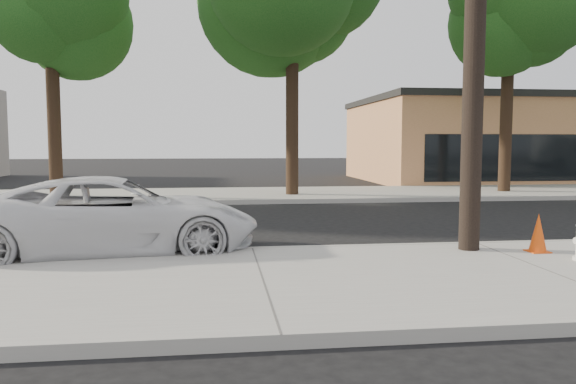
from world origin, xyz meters
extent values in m
plane|color=black|center=(0.00, 0.00, 0.00)|extent=(120.00, 120.00, 0.00)
cube|color=gray|center=(0.00, -4.30, 0.07)|extent=(90.00, 4.40, 0.15)
cube|color=gray|center=(0.00, 8.50, 0.07)|extent=(90.00, 5.00, 0.15)
cube|color=#9E9B93|center=(0.00, -2.10, 0.07)|extent=(90.00, 0.12, 0.16)
cube|color=#BA7B4D|center=(16.00, 16.00, 2.00)|extent=(18.00, 10.00, 4.00)
cylinder|color=black|center=(-6.00, 8.20, 2.28)|extent=(0.44, 0.44, 4.25)
sphere|color=#154714|center=(-6.00, 8.20, 5.80)|extent=(4.20, 4.20, 4.20)
cylinder|color=black|center=(2.00, 7.80, 2.53)|extent=(0.44, 0.44, 4.75)
sphere|color=#154714|center=(2.00, 7.80, 6.50)|extent=(4.80, 4.80, 4.80)
cylinder|color=black|center=(10.00, 8.10, 2.35)|extent=(0.44, 0.44, 4.40)
sphere|color=#154714|center=(10.00, 8.10, 6.00)|extent=(4.35, 4.35, 4.35)
imported|color=silver|center=(-2.34, -1.71, 0.68)|extent=(5.15, 2.85, 1.36)
cube|color=#DF470B|center=(4.62, -3.06, 0.16)|extent=(0.33, 0.33, 0.02)
cone|color=#DF470B|center=(4.62, -3.06, 0.47)|extent=(0.30, 0.30, 0.63)
camera|label=1|loc=(-0.57, -11.55, 1.93)|focal=35.00mm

